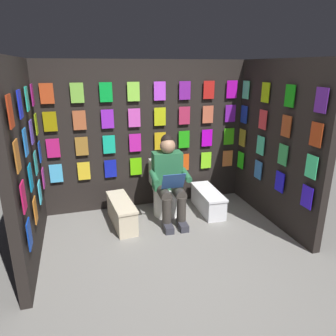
{
  "coord_description": "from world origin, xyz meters",
  "views": [
    {
      "loc": [
        0.98,
        2.52,
        2.06
      ],
      "look_at": [
        -0.07,
        -1.04,
        0.85
      ],
      "focal_mm": 33.44,
      "sensor_mm": 36.0,
      "label": 1
    }
  ],
  "objects_px": {
    "comic_longbox_near": "(208,201)",
    "comic_longbox_far": "(122,213)",
    "toilet": "(165,191)",
    "person_reading": "(169,179)"
  },
  "relations": [
    {
      "from": "comic_longbox_near",
      "to": "comic_longbox_far",
      "type": "relative_size",
      "value": 0.97
    },
    {
      "from": "toilet",
      "to": "person_reading",
      "type": "bearing_deg",
      "value": 90.3
    },
    {
      "from": "toilet",
      "to": "person_reading",
      "type": "relative_size",
      "value": 0.65
    },
    {
      "from": "toilet",
      "to": "comic_longbox_near",
      "type": "distance_m",
      "value": 0.65
    },
    {
      "from": "person_reading",
      "to": "comic_longbox_far",
      "type": "height_order",
      "value": "person_reading"
    },
    {
      "from": "comic_longbox_near",
      "to": "person_reading",
      "type": "bearing_deg",
      "value": 9.82
    },
    {
      "from": "person_reading",
      "to": "comic_longbox_far",
      "type": "xyz_separation_m",
      "value": [
        0.67,
        -0.02,
        -0.42
      ]
    },
    {
      "from": "toilet",
      "to": "comic_longbox_far",
      "type": "height_order",
      "value": "toilet"
    },
    {
      "from": "comic_longbox_near",
      "to": "comic_longbox_far",
      "type": "distance_m",
      "value": 1.29
    },
    {
      "from": "person_reading",
      "to": "comic_longbox_near",
      "type": "bearing_deg",
      "value": -170.16
    }
  ]
}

